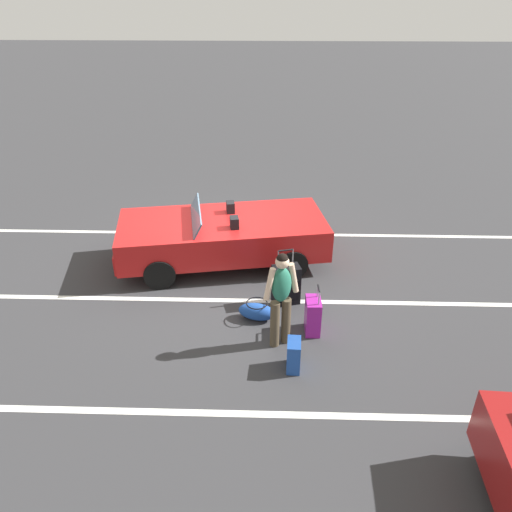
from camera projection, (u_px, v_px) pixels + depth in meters
name	position (u px, v px, depth m)	size (l,w,h in m)	color
ground_plane	(224.00, 261.00, 10.38)	(80.00, 80.00, 0.00)	#333335
lot_line_near	(228.00, 234.00, 11.48)	(18.00, 0.12, 0.01)	silver
lot_line_mid	(217.00, 300.00, 9.13)	(18.00, 0.12, 0.01)	silver
lot_line_far	(198.00, 413.00, 6.78)	(18.00, 0.12, 0.01)	silver
convertible_car	(212.00, 237.00, 10.07)	(4.38, 2.44, 1.24)	red
suitcase_large_black	(286.00, 285.00, 8.90)	(0.54, 0.40, 1.05)	black
suitcase_medium_bright	(313.00, 316.00, 8.19)	(0.25, 0.40, 0.86)	#991E8C
suitcase_small_carryon	(294.00, 355.00, 7.44)	(0.22, 0.35, 0.50)	#1E479E
duffel_bag	(257.00, 311.00, 8.56)	(0.69, 0.44, 0.34)	#1E479E
traveler_person	(281.00, 295.00, 7.62)	(0.58, 0.36, 1.65)	#4C3F2D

